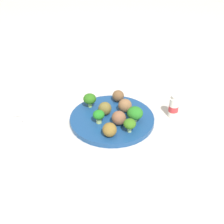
% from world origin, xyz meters
% --- Properties ---
extents(ground_plane, '(4.00, 4.00, 0.00)m').
position_xyz_m(ground_plane, '(0.00, 0.00, 0.00)').
color(ground_plane, beige).
extents(plate, '(0.28, 0.28, 0.02)m').
position_xyz_m(plate, '(0.00, 0.00, 0.01)').
color(plate, navy).
rests_on(plate, ground_plane).
extents(broccoli_floret_front_right, '(0.05, 0.05, 0.05)m').
position_xyz_m(broccoli_floret_front_right, '(-0.07, 0.02, 0.05)').
color(broccoli_floret_front_right, '#9DC36F').
rests_on(broccoli_floret_front_right, plate).
extents(broccoli_floret_near_rim, '(0.04, 0.04, 0.05)m').
position_xyz_m(broccoli_floret_near_rim, '(0.08, -0.06, 0.05)').
color(broccoli_floret_near_rim, '#9FCF66').
rests_on(broccoli_floret_near_rim, plate).
extents(broccoli_floret_center, '(0.04, 0.04, 0.05)m').
position_xyz_m(broccoli_floret_center, '(-0.06, 0.07, 0.04)').
color(broccoli_floret_center, '#9AC07C').
rests_on(broccoli_floret_center, plate).
extents(broccoli_floret_mid_right, '(0.04, 0.04, 0.05)m').
position_xyz_m(broccoli_floret_mid_right, '(0.04, 0.04, 0.04)').
color(broccoli_floret_mid_right, '#A9CB76').
rests_on(broccoli_floret_mid_right, plate).
extents(meatball_center, '(0.04, 0.04, 0.04)m').
position_xyz_m(meatball_center, '(-0.01, -0.10, 0.04)').
color(meatball_center, brown).
rests_on(meatball_center, plate).
extents(meatball_front_right, '(0.05, 0.05, 0.05)m').
position_xyz_m(meatball_front_right, '(-0.04, -0.04, 0.04)').
color(meatball_front_right, brown).
rests_on(meatball_front_right, plate).
extents(meatball_near_rim, '(0.04, 0.04, 0.04)m').
position_xyz_m(meatball_near_rim, '(-0.00, 0.10, 0.04)').
color(meatball_near_rim, brown).
rests_on(meatball_near_rim, plate).
extents(meatball_front_left, '(0.04, 0.04, 0.04)m').
position_xyz_m(meatball_front_left, '(0.02, -0.02, 0.04)').
color(meatball_front_left, brown).
rests_on(meatball_front_left, plate).
extents(meatball_mid_left, '(0.05, 0.05, 0.05)m').
position_xyz_m(meatball_mid_left, '(-0.02, 0.04, 0.04)').
color(meatball_mid_left, brown).
rests_on(meatball_mid_left, plate).
extents(napkin, '(0.18, 0.14, 0.01)m').
position_xyz_m(napkin, '(0.27, 0.00, 0.00)').
color(napkin, white).
rests_on(napkin, ground_plane).
extents(fork, '(0.12, 0.03, 0.01)m').
position_xyz_m(fork, '(0.27, 0.02, 0.01)').
color(fork, silver).
rests_on(fork, napkin).
extents(knife, '(0.15, 0.04, 0.01)m').
position_xyz_m(knife, '(0.28, -0.01, 0.01)').
color(knife, white).
rests_on(knife, napkin).
extents(yogurt_bottle, '(0.03, 0.03, 0.08)m').
position_xyz_m(yogurt_bottle, '(-0.20, -0.04, 0.04)').
color(yogurt_bottle, white).
rests_on(yogurt_bottle, ground_plane).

